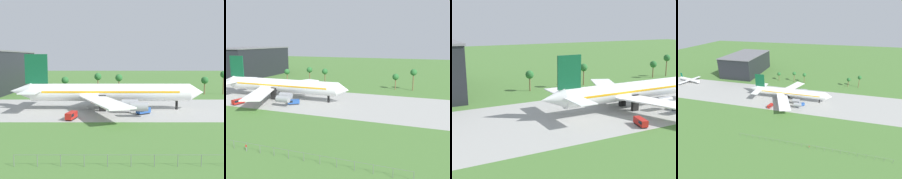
# 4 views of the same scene
# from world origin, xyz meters

# --- Properties ---
(ground_plane) EXTENTS (600.00, 600.00, 0.00)m
(ground_plane) POSITION_xyz_m (0.00, 0.00, 0.00)
(ground_plane) COLOR #477233
(taxiway_strip) EXTENTS (320.00, 44.00, 0.02)m
(taxiway_strip) POSITION_xyz_m (0.00, 0.00, 0.01)
(taxiway_strip) COLOR #9E9E99
(taxiway_strip) RESTS_ON ground_plane
(jet_airliner) EXTENTS (69.01, 57.66, 19.76)m
(jet_airliner) POSITION_xyz_m (-25.03, -1.75, 6.14)
(jet_airliner) COLOR white
(jet_airliner) RESTS_ON ground_plane
(baggage_tug) EXTENTS (5.17, 4.53, 2.13)m
(baggage_tug) POSITION_xyz_m (-13.06, -10.29, 1.16)
(baggage_tug) COLOR black
(baggage_tug) RESTS_ON ground_plane
(catering_van) EXTENTS (3.20, 5.82, 2.27)m
(catering_van) POSITION_xyz_m (-35.52, -18.49, 1.23)
(catering_van) COLOR black
(catering_van) RESTS_ON ground_plane
(palm_tree_row) EXTENTS (83.67, 3.60, 11.95)m
(palm_tree_row) POSITION_xyz_m (-7.98, 39.88, 8.20)
(palm_tree_row) COLOR brown
(palm_tree_row) RESTS_ON ground_plane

